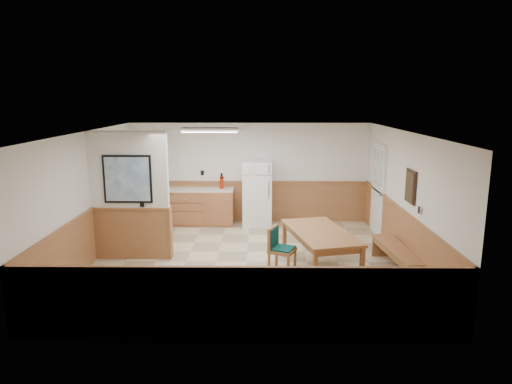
{
  "coord_description": "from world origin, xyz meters",
  "views": [
    {
      "loc": [
        0.27,
        -8.36,
        3.12
      ],
      "look_at": [
        0.18,
        0.4,
        1.3
      ],
      "focal_mm": 32.0,
      "sensor_mm": 36.0,
      "label": 1
    }
  ],
  "objects_px": {
    "fire_extinguisher": "(222,182)",
    "soap_bottle": "(162,185)",
    "dining_bench": "(397,253)",
    "dining_chair": "(278,246)",
    "refrigerator": "(257,193)",
    "dining_table": "(320,236)"
  },
  "relations": [
    {
      "from": "dining_bench",
      "to": "soap_bottle",
      "type": "distance_m",
      "value": 5.92
    },
    {
      "from": "refrigerator",
      "to": "fire_extinguisher",
      "type": "relative_size",
      "value": 4.15
    },
    {
      "from": "refrigerator",
      "to": "dining_table",
      "type": "distance_m",
      "value": 3.28
    },
    {
      "from": "dining_table",
      "to": "dining_bench",
      "type": "distance_m",
      "value": 1.44
    },
    {
      "from": "dining_chair",
      "to": "dining_table",
      "type": "bearing_deg",
      "value": 30.0
    },
    {
      "from": "dining_bench",
      "to": "fire_extinguisher",
      "type": "xyz_separation_m",
      "value": [
        -3.45,
        3.19,
        0.72
      ]
    },
    {
      "from": "fire_extinguisher",
      "to": "soap_bottle",
      "type": "distance_m",
      "value": 1.49
    },
    {
      "from": "dining_chair",
      "to": "soap_bottle",
      "type": "height_order",
      "value": "soap_bottle"
    },
    {
      "from": "refrigerator",
      "to": "fire_extinguisher",
      "type": "height_order",
      "value": "refrigerator"
    },
    {
      "from": "dining_bench",
      "to": "dining_chair",
      "type": "distance_m",
      "value": 2.18
    },
    {
      "from": "soap_bottle",
      "to": "dining_bench",
      "type": "bearing_deg",
      "value": -33.0
    },
    {
      "from": "dining_table",
      "to": "fire_extinguisher",
      "type": "xyz_separation_m",
      "value": [
        -2.04,
        3.15,
        0.41
      ]
    },
    {
      "from": "dining_bench",
      "to": "fire_extinguisher",
      "type": "distance_m",
      "value": 4.75
    },
    {
      "from": "refrigerator",
      "to": "dining_chair",
      "type": "bearing_deg",
      "value": -83.23
    },
    {
      "from": "dining_bench",
      "to": "soap_bottle",
      "type": "bearing_deg",
      "value": 141.87
    },
    {
      "from": "dining_chair",
      "to": "refrigerator",
      "type": "bearing_deg",
      "value": 120.72
    },
    {
      "from": "refrigerator",
      "to": "soap_bottle",
      "type": "xyz_separation_m",
      "value": [
        -2.37,
        0.1,
        0.19
      ]
    },
    {
      "from": "dining_bench",
      "to": "soap_bottle",
      "type": "height_order",
      "value": "soap_bottle"
    },
    {
      "from": "refrigerator",
      "to": "dining_bench",
      "type": "xyz_separation_m",
      "value": [
        2.57,
        -3.11,
        -0.45
      ]
    },
    {
      "from": "dining_table",
      "to": "soap_bottle",
      "type": "height_order",
      "value": "soap_bottle"
    },
    {
      "from": "refrigerator",
      "to": "soap_bottle",
      "type": "distance_m",
      "value": 2.38
    },
    {
      "from": "dining_bench",
      "to": "dining_table",
      "type": "bearing_deg",
      "value": 173.22
    }
  ]
}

